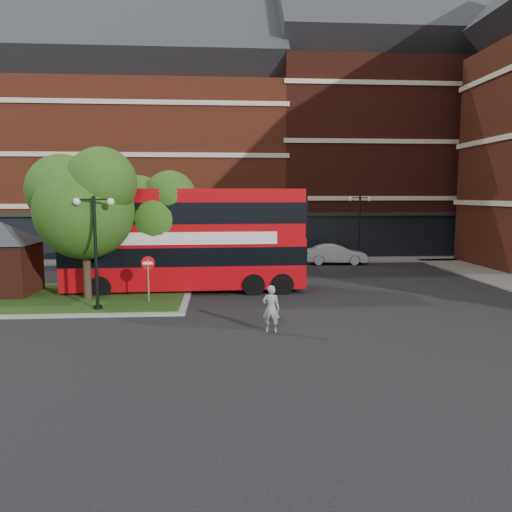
{
  "coord_description": "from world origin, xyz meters",
  "views": [
    {
      "loc": [
        -0.22,
        -21.34,
        5.01
      ],
      "look_at": [
        1.59,
        3.38,
        2.0
      ],
      "focal_mm": 35.0,
      "sensor_mm": 36.0,
      "label": 1
    }
  ],
  "objects": [
    {
      "name": "woman",
      "position": [
        1.64,
        -3.5,
        0.88
      ],
      "size": [
        0.72,
        0.55,
        1.76
      ],
      "primitive_type": "imported",
      "rotation": [
        0.0,
        0.0,
        2.92
      ],
      "color": "gray",
      "rests_on": "ground"
    },
    {
      "name": "traffic_island",
      "position": [
        -8.0,
        3.0,
        0.07
      ],
      "size": [
        12.6,
        7.6,
        0.15
      ],
      "color": "gray",
      "rests_on": "ground"
    },
    {
      "name": "no_entry_sign",
      "position": [
        -3.5,
        1.5,
        1.61
      ],
      "size": [
        0.63,
        0.09,
        2.26
      ],
      "rotation": [
        0.0,
        0.0,
        -0.06
      ],
      "color": "slate",
      "rests_on": "ground"
    },
    {
      "name": "bus",
      "position": [
        -2.0,
        4.79,
        3.08
      ],
      "size": [
        12.37,
        3.15,
        4.69
      ],
      "rotation": [
        0.0,
        0.0,
        0.03
      ],
      "color": "#AE060C",
      "rests_on": "ground"
    },
    {
      "name": "car_white",
      "position": [
        8.28,
        14.5,
        0.73
      ],
      "size": [
        4.56,
        1.88,
        1.47
      ],
      "primitive_type": "imported",
      "rotation": [
        0.0,
        0.0,
        1.5
      ],
      "color": "silver",
      "rests_on": "ground"
    },
    {
      "name": "tree_island_west",
      "position": [
        -6.6,
        2.58,
        4.79
      ],
      "size": [
        5.4,
        4.71,
        7.21
      ],
      "color": "#2D2116",
      "rests_on": "ground"
    },
    {
      "name": "lamp_island",
      "position": [
        -5.5,
        0.2,
        2.83
      ],
      "size": [
        1.72,
        0.36,
        5.0
      ],
      "color": "black",
      "rests_on": "ground"
    },
    {
      "name": "kiosk",
      "position": [
        -11.0,
        4.0,
        2.32
      ],
      "size": [
        6.51,
        6.51,
        3.6
      ],
      "color": "#471911",
      "rests_on": "traffic_island"
    },
    {
      "name": "car_silver",
      "position": [
        -4.95,
        16.0,
        0.68
      ],
      "size": [
        4.1,
        1.89,
        1.36
      ],
      "primitive_type": "imported",
      "rotation": [
        0.0,
        0.0,
        1.64
      ],
      "color": "silver",
      "rests_on": "ground"
    },
    {
      "name": "lamp_far_left",
      "position": [
        2.0,
        14.5,
        2.83
      ],
      "size": [
        1.72,
        0.36,
        5.0
      ],
      "color": "black",
      "rests_on": "ground"
    },
    {
      "name": "ground",
      "position": [
        0.0,
        0.0,
        0.0
      ],
      "size": [
        120.0,
        120.0,
        0.0
      ],
      "primitive_type": "plane",
      "color": "black",
      "rests_on": "ground"
    },
    {
      "name": "tree_island_east",
      "position": [
        -3.58,
        5.06,
        4.24
      ],
      "size": [
        4.46,
        3.9,
        6.29
      ],
      "color": "#2D2116",
      "rests_on": "ground"
    },
    {
      "name": "terrace_far_right",
      "position": [
        14.0,
        24.0,
        8.0
      ],
      "size": [
        18.0,
        12.0,
        16.0
      ],
      "primitive_type": "cube",
      "color": "#471911",
      "rests_on": "ground"
    },
    {
      "name": "terrace_far_left",
      "position": [
        -8.0,
        24.0,
        7.0
      ],
      "size": [
        26.0,
        12.0,
        14.0
      ],
      "primitive_type": "cube",
      "color": "maroon",
      "rests_on": "ground"
    },
    {
      "name": "lamp_far_right",
      "position": [
        10.0,
        14.5,
        2.83
      ],
      "size": [
        1.72,
        0.36,
        5.0
      ],
      "color": "black",
      "rests_on": "ground"
    },
    {
      "name": "pavement_far",
      "position": [
        0.0,
        16.5,
        0.06
      ],
      "size": [
        44.0,
        3.0,
        0.12
      ],
      "primitive_type": "cube",
      "color": "slate",
      "rests_on": "ground"
    }
  ]
}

